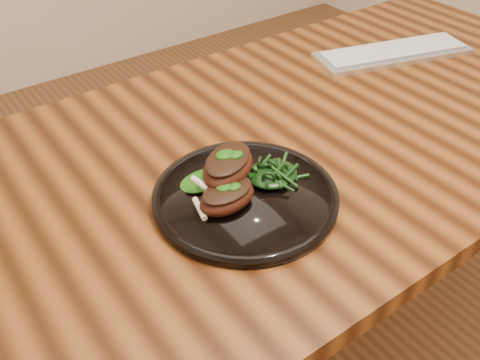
# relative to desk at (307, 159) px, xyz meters

# --- Properties ---
(desk) EXTENTS (1.60, 0.80, 0.75)m
(desk) POSITION_rel_desk_xyz_m (0.00, 0.00, 0.00)
(desk) COLOR #311506
(desk) RESTS_ON ground
(plate) EXTENTS (0.31, 0.31, 0.02)m
(plate) POSITION_rel_desk_xyz_m (-0.25, -0.11, 0.09)
(plate) COLOR black
(plate) RESTS_ON desk
(lamb_chop_front) EXTENTS (0.11, 0.07, 0.05)m
(lamb_chop_front) POSITION_rel_desk_xyz_m (-0.29, -0.12, 0.12)
(lamb_chop_front) COLOR #3D160B
(lamb_chop_front) RESTS_ON plate
(lamb_chop_back) EXTENTS (0.14, 0.12, 0.05)m
(lamb_chop_back) POSITION_rel_desk_xyz_m (-0.26, -0.08, 0.14)
(lamb_chop_back) COLOR #3D160B
(lamb_chop_back) RESTS_ON plate
(herb_smear) EXTENTS (0.09, 0.06, 0.01)m
(herb_smear) POSITION_rel_desk_xyz_m (-0.29, -0.05, 0.10)
(herb_smear) COLOR #0D4107
(herb_smear) RESTS_ON plate
(greens_heap) EXTENTS (0.09, 0.09, 0.03)m
(greens_heap) POSITION_rel_desk_xyz_m (-0.19, -0.11, 0.12)
(greens_heap) COLOR black
(greens_heap) RESTS_ON plate
(keyboard) EXTENTS (0.41, 0.23, 0.02)m
(keyboard) POSITION_rel_desk_xyz_m (0.39, 0.12, 0.09)
(keyboard) COLOR silver
(keyboard) RESTS_ON desk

